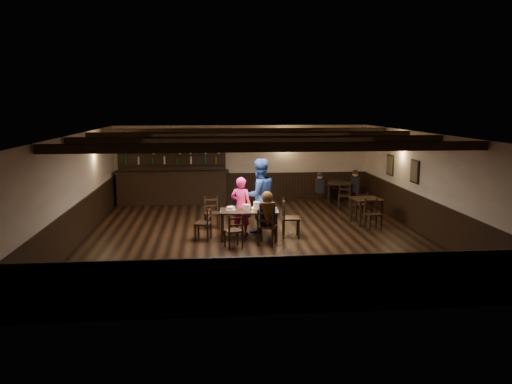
{
  "coord_description": "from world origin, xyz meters",
  "views": [
    {
      "loc": [
        -1.18,
        -12.7,
        3.43
      ],
      "look_at": [
        0.03,
        0.2,
        1.15
      ],
      "focal_mm": 35.0,
      "sensor_mm": 36.0,
      "label": 1
    }
  ],
  "objects": [
    {
      "name": "plate_stack_a",
      "position": [
        -0.25,
        -0.27,
        0.83
      ],
      "size": [
        0.17,
        0.17,
        0.16
      ],
      "primitive_type": "cylinder",
      "color": "white",
      "rests_on": "dining_table"
    },
    {
      "name": "chair_near_left",
      "position": [
        -0.61,
        -1.08,
        0.49
      ],
      "size": [
        0.49,
        0.48,
        0.84
      ],
      "color": "black",
      "rests_on": "ground"
    },
    {
      "name": "bg_patron_left",
      "position": [
        2.53,
        3.73,
        0.81
      ],
      "size": [
        0.23,
        0.35,
        0.68
      ],
      "color": "black",
      "rests_on": "ground"
    },
    {
      "name": "back_table_a",
      "position": [
        3.32,
        1.09,
        0.65
      ],
      "size": [
        0.89,
        0.89,
        0.75
      ],
      "color": "black",
      "rests_on": "ground"
    },
    {
      "name": "pepper_shaker",
      "position": [
        0.24,
        -0.29,
        0.8
      ],
      "size": [
        0.04,
        0.04,
        0.09
      ],
      "primitive_type": "cylinder",
      "color": "#A5A8AD",
      "rests_on": "dining_table"
    },
    {
      "name": "chair_far_pushed",
      "position": [
        -1.15,
        0.99,
        0.51
      ],
      "size": [
        0.46,
        0.45,
        0.88
      ],
      "color": "black",
      "rests_on": "ground"
    },
    {
      "name": "plate_stack_b",
      "position": [
        0.01,
        -0.21,
        0.86
      ],
      "size": [
        0.18,
        0.18,
        0.21
      ],
      "primitive_type": "cylinder",
      "color": "white",
      "rests_on": "dining_table"
    },
    {
      "name": "chair_near_right",
      "position": [
        0.18,
        -0.88,
        0.53
      ],
      "size": [
        0.54,
        0.53,
        0.91
      ],
      "color": "black",
      "rests_on": "ground"
    },
    {
      "name": "tea_light",
      "position": [
        -0.09,
        -0.11,
        0.78
      ],
      "size": [
        0.04,
        0.04,
        0.06
      ],
      "color": "#A5A8AD",
      "rests_on": "dining_table"
    },
    {
      "name": "bar_counter",
      "position": [
        -2.49,
        4.72,
        0.73
      ],
      "size": [
        3.94,
        0.7,
        2.2
      ],
      "color": "black",
      "rests_on": "ground"
    },
    {
      "name": "chair_end_right",
      "position": [
        0.82,
        -0.17,
        0.59
      ],
      "size": [
        0.49,
        0.51,
        1.01
      ],
      "color": "black",
      "rests_on": "ground"
    },
    {
      "name": "chair_end_left",
      "position": [
        -1.3,
        -0.25,
        0.51
      ],
      "size": [
        0.47,
        0.48,
        0.87
      ],
      "color": "black",
      "rests_on": "ground"
    },
    {
      "name": "back_table_b",
      "position": [
        3.29,
        3.99,
        0.65
      ],
      "size": [
        1.03,
        1.03,
        0.75
      ],
      "color": "black",
      "rests_on": "ground"
    },
    {
      "name": "man_blue",
      "position": [
        0.14,
        0.43,
        1.0
      ],
      "size": [
        1.18,
        1.05,
        2.01
      ],
      "primitive_type": "imported",
      "rotation": [
        0.0,
        0.0,
        3.49
      ],
      "color": "navy",
      "rests_on": "ground"
    },
    {
      "name": "cake",
      "position": [
        -0.66,
        -0.13,
        0.79
      ],
      "size": [
        0.26,
        0.26,
        0.08
      ],
      "color": "white",
      "rests_on": "dining_table"
    },
    {
      "name": "salt_shaker",
      "position": [
        0.17,
        -0.32,
        0.79
      ],
      "size": [
        0.03,
        0.03,
        0.08
      ],
      "primitive_type": "cylinder",
      "color": "silver",
      "rests_on": "dining_table"
    },
    {
      "name": "menu_blue",
      "position": [
        0.42,
        -0.11,
        0.75
      ],
      "size": [
        0.34,
        0.31,
        0.0
      ],
      "primitive_type": "cube",
      "rotation": [
        0.0,
        0.0,
        -0.47
      ],
      "color": "#0F1F4E",
      "rests_on": "dining_table"
    },
    {
      "name": "drink_glass",
      "position": [
        0.08,
        -0.07,
        0.8
      ],
      "size": [
        0.07,
        0.07,
        0.1
      ],
      "primitive_type": "cylinder",
      "color": "silver",
      "rests_on": "dining_table"
    },
    {
      "name": "seated_person",
      "position": [
        0.21,
        -0.82,
        0.87
      ],
      "size": [
        0.37,
        0.56,
        0.91
      ],
      "color": "black",
      "rests_on": "ground"
    },
    {
      "name": "room_shell",
      "position": [
        0.01,
        0.04,
        1.75
      ],
      "size": [
        9.02,
        10.02,
        2.71
      ],
      "color": "beige",
      "rests_on": "ground"
    },
    {
      "name": "menu_red",
      "position": [
        0.25,
        -0.31,
        0.75
      ],
      "size": [
        0.31,
        0.27,
        0.0
      ],
      "primitive_type": "cube",
      "rotation": [
        0.0,
        0.0,
        0.41
      ],
      "color": "#9E1D11",
      "rests_on": "dining_table"
    },
    {
      "name": "dining_table",
      "position": [
        -0.2,
        -0.23,
        0.66
      ],
      "size": [
        1.52,
        0.81,
        0.75
      ],
      "color": "black",
      "rests_on": "ground"
    },
    {
      "name": "woman_pink",
      "position": [
        -0.37,
        0.23,
        0.77
      ],
      "size": [
        0.66,
        0.56,
        1.55
      ],
      "primitive_type": "imported",
      "rotation": [
        0.0,
        0.0,
        2.73
      ],
      "color": "#FE3A7B",
      "rests_on": "ground"
    },
    {
      "name": "ground",
      "position": [
        0.0,
        0.0,
        0.0
      ],
      "size": [
        10.0,
        10.0,
        0.0
      ],
      "primitive_type": "plane",
      "color": "black",
      "rests_on": "ground"
    },
    {
      "name": "bg_patron_right",
      "position": [
        3.76,
        3.74,
        0.85
      ],
      "size": [
        0.26,
        0.39,
        0.76
      ],
      "color": "black",
      "rests_on": "ground"
    }
  ]
}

